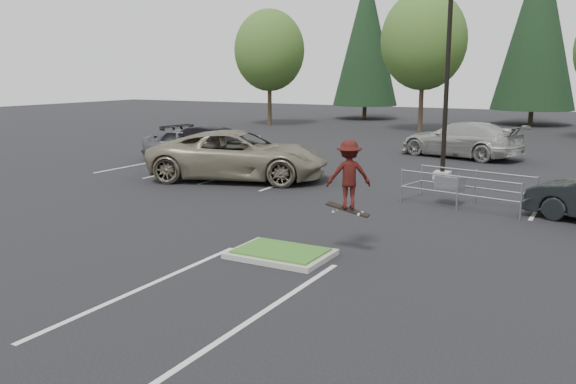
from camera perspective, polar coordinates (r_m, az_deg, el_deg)
The scene contains 14 objects.
ground at distance 13.98m, azimuth -0.66°, elevation -6.05°, with size 120.00×120.00×0.00m, color black.
grass_median at distance 13.95m, azimuth -0.66°, elevation -5.75°, with size 2.20×1.60×0.16m.
stall_lines at distance 19.78m, azimuth 4.53°, elevation -0.93°, with size 22.62×17.60×0.01m.
light_pole at distance 24.39m, azimuth 14.73°, elevation 11.80°, with size 0.70×0.60×10.12m.
decid_a at distance 48.39m, azimuth -1.74°, elevation 12.87°, with size 5.44×5.44×8.91m.
decid_b at distance 44.03m, azimuth 12.56°, elevation 13.39°, with size 5.89×5.89×9.64m.
conif_a at distance 55.65m, azimuth 7.34°, elevation 14.13°, with size 5.72×5.72×13.00m.
conif_b at distance 52.66m, azimuth 22.35°, elevation 14.40°, with size 6.38×6.38×14.50m.
cart_corral at distance 19.81m, azimuth 15.24°, elevation 0.75°, with size 4.07×2.12×1.10m.
skateboarder at distance 13.91m, azimuth 5.67°, elevation 1.61°, with size 1.16×1.02×1.73m.
car_l_tan at distance 23.75m, azimuth -4.87°, elevation 3.42°, with size 3.16×6.86×1.91m, color gray.
car_l_black at distance 28.64m, azimuth -6.77°, elevation 4.45°, with size 2.31×5.67×1.65m, color black.
car_l_grey at distance 29.54m, azimuth -9.14°, elevation 4.48°, with size 1.82×4.52×1.54m, color #4A4D52.
car_far_silver at distance 31.20m, azimuth 16.00°, elevation 4.73°, with size 2.45×6.02×1.75m, color #AEAFA9.
Camera 1 is at (6.58, -11.61, 4.14)m, focal length 38.00 mm.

